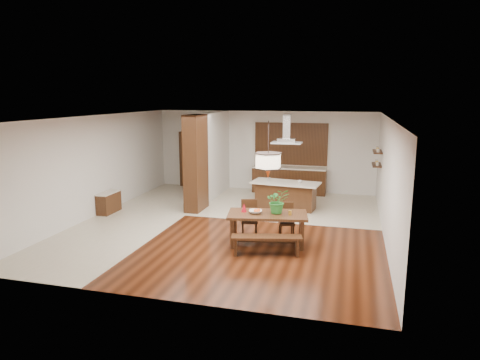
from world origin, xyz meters
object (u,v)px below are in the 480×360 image
(dining_bench, at_px, (266,245))
(fruit_bowl, at_px, (255,212))
(pendant_lantern, at_px, (268,150))
(microwave, at_px, (268,162))
(foliage_plant, at_px, (277,201))
(dining_table, at_px, (267,222))
(island_cup, at_px, (300,181))
(kitchen_island, at_px, (286,195))
(range_hood, at_px, (287,129))
(dining_chair_left, at_px, (249,219))
(hallway_console, at_px, (109,203))
(dining_chair_right, at_px, (287,221))

(dining_bench, xyz_separation_m, fruit_bowl, (-0.39, 0.59, 0.58))
(pendant_lantern, bearing_deg, microwave, 101.29)
(foliage_plant, bearing_deg, dining_table, -158.30)
(dining_bench, distance_m, island_cup, 4.01)
(pendant_lantern, bearing_deg, kitchen_island, 91.65)
(dining_bench, relative_size, range_hood, 1.71)
(foliage_plant, bearing_deg, fruit_bowl, -163.50)
(island_cup, bearing_deg, foliage_plant, -92.18)
(dining_chair_left, distance_m, microwave, 5.13)
(fruit_bowl, relative_size, range_hood, 0.33)
(dining_table, relative_size, foliage_plant, 3.37)
(dining_bench, height_order, dining_chair_left, dining_chair_left)
(pendant_lantern, relative_size, range_hood, 1.46)
(dining_table, distance_m, range_hood, 3.86)
(kitchen_island, bearing_deg, pendant_lantern, -81.44)
(dining_table, bearing_deg, pendant_lantern, 0.00)
(dining_bench, relative_size, microwave, 2.89)
(hallway_console, xyz_separation_m, dining_bench, (5.24, -2.16, -0.10))
(kitchen_island, relative_size, microwave, 4.02)
(dining_chair_right, xyz_separation_m, island_cup, (-0.02, 2.66, 0.46))
(dining_table, distance_m, island_cup, 3.33)
(foliage_plant, xyz_separation_m, kitchen_island, (-0.31, 3.27, -0.62))
(hallway_console, relative_size, range_hood, 0.98)
(foliage_plant, height_order, kitchen_island, foliage_plant)
(pendant_lantern, relative_size, microwave, 2.45)
(pendant_lantern, xyz_separation_m, range_hood, (-0.10, 3.36, 0.22))
(kitchen_island, distance_m, microwave, 2.49)
(dining_chair_right, relative_size, kitchen_island, 0.40)
(fruit_bowl, distance_m, range_hood, 3.80)
(hallway_console, bearing_deg, kitchen_island, 20.11)
(range_hood, bearing_deg, island_cup, -8.07)
(dining_chair_left, xyz_separation_m, microwave, (-0.56, 5.06, 0.64))
(dining_table, height_order, foliage_plant, foliage_plant)
(fruit_bowl, bearing_deg, pendant_lantern, 12.24)
(foliage_plant, relative_size, range_hood, 0.65)
(pendant_lantern, distance_m, fruit_bowl, 1.47)
(pendant_lantern, distance_m, kitchen_island, 3.81)
(kitchen_island, bearing_deg, dining_table, -81.44)
(island_cup, bearing_deg, dining_chair_right, -89.61)
(fruit_bowl, height_order, island_cup, island_cup)
(dining_table, xyz_separation_m, pendant_lantern, (0.00, 0.00, 1.68))
(microwave, bearing_deg, dining_bench, -77.98)
(dining_table, bearing_deg, foliage_plant, 21.70)
(fruit_bowl, xyz_separation_m, microwave, (-0.83, 5.59, 0.30))
(dining_bench, bearing_deg, fruit_bowl, 123.32)
(dining_chair_left, distance_m, kitchen_island, 2.91)
(hallway_console, xyz_separation_m, fruit_bowl, (4.85, -1.57, 0.48))
(dining_chair_right, relative_size, foliage_plant, 1.48)
(fruit_bowl, bearing_deg, microwave, 98.43)
(dining_chair_left, height_order, island_cup, island_cup)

